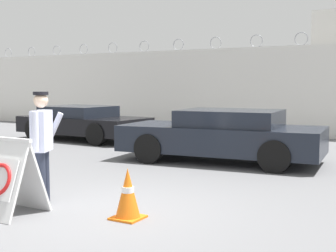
{
  "coord_description": "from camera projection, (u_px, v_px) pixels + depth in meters",
  "views": [
    {
      "loc": [
        4.09,
        -5.21,
        1.81
      ],
      "look_at": [
        0.09,
        1.77,
        1.1
      ],
      "focal_mm": 50.0,
      "sensor_mm": 36.0,
      "label": 1
    }
  ],
  "objects": [
    {
      "name": "security_guard",
      "position": [
        42.0,
        142.0,
        7.09
      ],
      "size": [
        0.38,
        0.67,
        1.7
      ],
      "rotation": [
        0.0,
        0.0,
        2.02
      ],
      "color": "#232838",
      "rests_on": "ground_plane"
    },
    {
      "name": "traffic_cone_near",
      "position": [
        128.0,
        194.0,
        6.3
      ],
      "size": [
        0.4,
        0.4,
        0.69
      ],
      "color": "orange",
      "rests_on": "ground_plane"
    },
    {
      "name": "perimeter_wall",
      "position": [
        300.0,
        91.0,
        16.19
      ],
      "size": [
        36.0,
        0.3,
        3.61
      ],
      "color": "silver",
      "rests_on": "ground_plane"
    },
    {
      "name": "ground_plane",
      "position": [
        101.0,
        211.0,
        6.69
      ],
      "size": [
        90.0,
        90.0,
        0.0
      ],
      "primitive_type": "plane",
      "color": "slate"
    },
    {
      "name": "barricade_sign",
      "position": [
        10.0,
        177.0,
        6.45
      ],
      "size": [
        0.72,
        0.8,
        1.08
      ],
      "rotation": [
        0.0,
        0.0,
        -0.0
      ],
      "color": "white",
      "rests_on": "ground_plane"
    },
    {
      "name": "parked_car_front_coupe",
      "position": [
        83.0,
        122.0,
        15.35
      ],
      "size": [
        4.39,
        2.17,
        1.11
      ],
      "rotation": [
        0.0,
        0.0,
        -0.04
      ],
      "color": "black",
      "rests_on": "ground_plane"
    },
    {
      "name": "parked_car_rear_sedan",
      "position": [
        223.0,
        135.0,
        10.93
      ],
      "size": [
        4.81,
        2.36,
        1.23
      ],
      "rotation": [
        0.0,
        0.0,
        3.24
      ],
      "color": "black",
      "rests_on": "ground_plane"
    }
  ]
}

